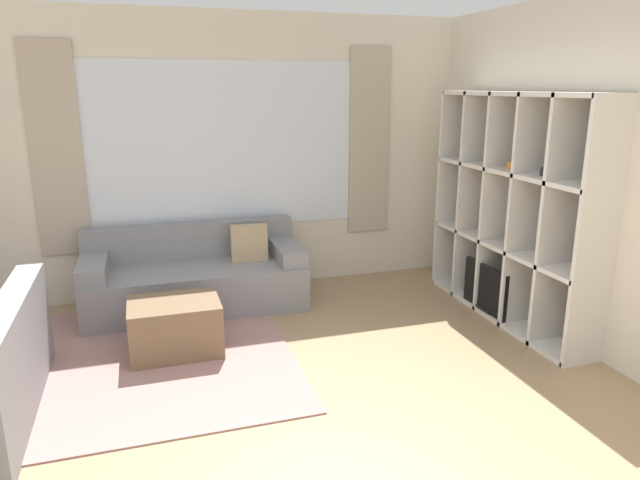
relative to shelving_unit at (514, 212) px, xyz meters
The scene contains 6 objects.
wall_back 2.76m from the shelving_unit, 146.18° to the left, with size 6.04×0.11×2.70m.
wall_right 0.47m from the shelving_unit, 43.42° to the right, with size 0.07×4.52×2.70m, color beige.
area_rug 3.38m from the shelving_unit, behind, with size 2.37×2.27×0.01m, color gray.
shelving_unit is the anchor object (origin of this frame).
couch_main 2.93m from the shelving_unit, 158.14° to the left, with size 1.98×0.82×0.75m.
ottoman 3.00m from the shelving_unit, behind, with size 0.68×0.51×0.42m.
Camera 1 is at (-0.78, -2.27, 2.01)m, focal length 32.00 mm.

